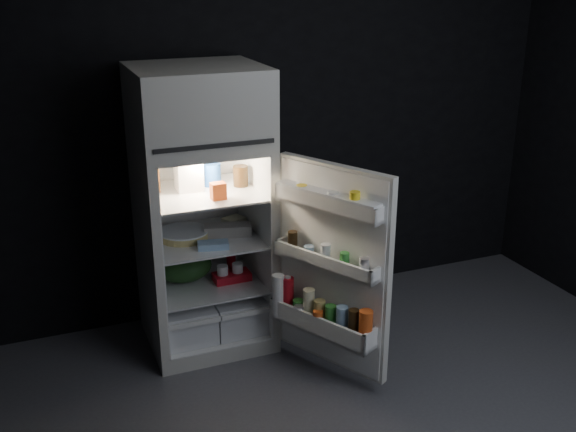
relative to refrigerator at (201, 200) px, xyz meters
name	(u,v)px	position (x,y,z in m)	size (l,w,h in m)	color
floor	(401,429)	(0.70, -1.32, -0.96)	(4.00, 3.40, 0.00)	#525257
wall_back	(284,117)	(0.70, 0.38, 0.39)	(4.00, 0.00, 2.70)	black
refrigerator	(201,200)	(0.00, 0.00, 0.00)	(0.76, 0.71, 1.78)	silver
fridge_door	(329,272)	(0.55, -0.71, -0.28)	(0.50, 0.73, 1.22)	silver
milk_jug	(188,171)	(-0.06, 0.02, 0.19)	(0.15, 0.15, 0.24)	white
mayo_jar	(212,175)	(0.09, 0.06, 0.14)	(0.11, 0.11, 0.14)	#1D4EA1
jam_jar	(241,176)	(0.25, -0.02, 0.14)	(0.09, 0.09, 0.13)	black
amber_bottle	(153,175)	(-0.27, 0.05, 0.18)	(0.08, 0.08, 0.22)	#B85C1D
small_carton	(218,191)	(0.05, -0.22, 0.12)	(0.09, 0.06, 0.10)	#C64917
egg_carton	(228,230)	(0.15, -0.07, -0.19)	(0.29, 0.11, 0.07)	gray
pie	(184,235)	(-0.12, -0.01, -0.21)	(0.31, 0.31, 0.04)	tan
flat_package	(213,245)	(0.00, -0.23, -0.21)	(0.18, 0.09, 0.04)	#7EA0C2
wrapped_pkg	(234,221)	(0.24, 0.09, -0.20)	(0.13, 0.11, 0.05)	#EAE9C0
produce_bag	(184,266)	(-0.13, 0.02, -0.43)	(0.35, 0.30, 0.20)	#193815
yogurt_tray	(232,277)	(0.15, -0.10, -0.50)	(0.23, 0.13, 0.05)	#B70F1B
small_can_red	(231,261)	(0.21, 0.10, -0.48)	(0.06, 0.06, 0.09)	#B70F1B
small_can_silver	(232,259)	(0.22, 0.12, -0.48)	(0.07, 0.07, 0.09)	silver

